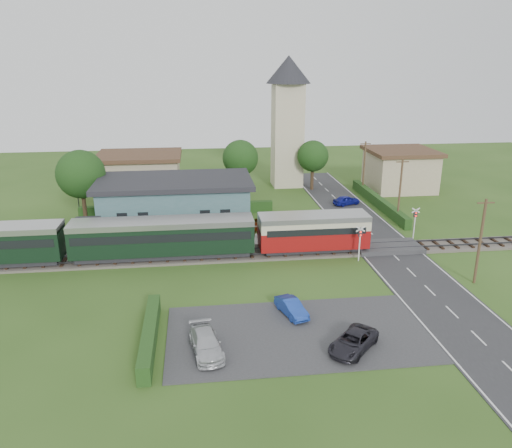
{
  "coord_description": "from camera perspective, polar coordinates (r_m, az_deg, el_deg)",
  "views": [
    {
      "loc": [
        -7.68,
        -40.23,
        17.17
      ],
      "look_at": [
        -2.29,
        4.0,
        2.36
      ],
      "focal_mm": 35.0,
      "sensor_mm": 36.0,
      "label": 1
    }
  ],
  "objects": [
    {
      "name": "platform",
      "position": [
        48.54,
        -9.25,
        -2.29
      ],
      "size": [
        30.0,
        3.0,
        0.45
      ],
      "primitive_type": "cube",
      "color": "gray",
      "rests_on": "ground"
    },
    {
      "name": "tree_c",
      "position": [
        68.24,
        6.52,
        7.71
      ],
      "size": [
        4.2,
        4.2,
        6.78
      ],
      "color": "#332316",
      "rests_on": "ground"
    },
    {
      "name": "ground",
      "position": [
        44.41,
        3.57,
        -4.39
      ],
      "size": [
        120.0,
        120.0,
        0.0
      ],
      "primitive_type": "plane",
      "color": "#2D4C19"
    },
    {
      "name": "car_on_road",
      "position": [
        62.3,
        10.3,
        2.69
      ],
      "size": [
        3.65,
        2.43,
        1.15
      ],
      "primitive_type": "imported",
      "rotation": [
        0.0,
        0.0,
        1.92
      ],
      "color": "navy",
      "rests_on": "road"
    },
    {
      "name": "streetlamp_west",
      "position": [
        63.5,
        -19.85,
        4.43
      ],
      "size": [
        0.3,
        0.3,
        5.15
      ],
      "color": "#3F3F47",
      "rests_on": "ground"
    },
    {
      "name": "road",
      "position": [
        47.17,
        15.63,
        -3.64
      ],
      "size": [
        6.0,
        70.0,
        0.05
      ],
      "primitive_type": "cube",
      "color": "#28282B",
      "rests_on": "ground"
    },
    {
      "name": "utility_pole_d",
      "position": [
        67.34,
        12.25,
        6.37
      ],
      "size": [
        1.4,
        0.22,
        7.0
      ],
      "color": "#473321",
      "rests_on": "ground"
    },
    {
      "name": "tree_a",
      "position": [
        56.84,
        -19.39,
        5.38
      ],
      "size": [
        5.2,
        5.2,
        8.0
      ],
      "color": "#332316",
      "rests_on": "ground"
    },
    {
      "name": "church_tower",
      "position": [
        69.74,
        3.65,
        12.64
      ],
      "size": [
        6.0,
        6.0,
        17.6
      ],
      "color": "beige",
      "rests_on": "ground"
    },
    {
      "name": "crossing_signal_near",
      "position": [
        44.83,
        11.8,
        -1.6
      ],
      "size": [
        0.84,
        0.28,
        3.28
      ],
      "color": "silver",
      "rests_on": "ground"
    },
    {
      "name": "house_east",
      "position": [
        71.4,
        16.12,
        6.06
      ],
      "size": [
        8.8,
        8.8,
        5.5
      ],
      "color": "tan",
      "rests_on": "ground"
    },
    {
      "name": "hedge_carpark",
      "position": [
        32.9,
        -12.05,
        -12.3
      ],
      "size": [
        0.8,
        9.0,
        1.2
      ],
      "primitive_type": "cube",
      "color": "#193814",
      "rests_on": "ground"
    },
    {
      "name": "railway_track",
      "position": [
        46.19,
        3.13,
        -3.31
      ],
      "size": [
        76.0,
        3.2,
        0.49
      ],
      "color": "#4C443D",
      "rests_on": "ground"
    },
    {
      "name": "pedestrian_near",
      "position": [
        48.78,
        0.01,
        -0.44
      ],
      "size": [
        0.8,
        0.62,
        1.95
      ],
      "primitive_type": "imported",
      "rotation": [
        0.0,
        0.0,
        2.91
      ],
      "color": "gray",
      "rests_on": "platform"
    },
    {
      "name": "car_park",
      "position": [
        33.59,
        4.75,
        -12.34
      ],
      "size": [
        17.0,
        9.0,
        0.08
      ],
      "primitive_type": "cube",
      "color": "#333335",
      "rests_on": "ground"
    },
    {
      "name": "station_building",
      "position": [
        53.28,
        -9.19,
        2.39
      ],
      "size": [
        16.0,
        9.0,
        5.3
      ],
      "color": "#40696E",
      "rests_on": "ground"
    },
    {
      "name": "car_park_dark",
      "position": [
        32.06,
        11.05,
        -13.04
      ],
      "size": [
        4.13,
        4.2,
        1.12
      ],
      "primitive_type": "imported",
      "rotation": [
        0.0,
        0.0,
        -0.76
      ],
      "color": "#232129",
      "rests_on": "car_park"
    },
    {
      "name": "utility_pole_b",
      "position": [
        42.82,
        24.25,
        -1.74
      ],
      "size": [
        1.4,
        0.22,
        7.0
      ],
      "color": "#473321",
      "rests_on": "ground"
    },
    {
      "name": "train",
      "position": [
        45.25,
        -14.59,
        -1.57
      ],
      "size": [
        43.2,
        2.9,
        3.4
      ],
      "color": "#232328",
      "rests_on": "ground"
    },
    {
      "name": "house_west",
      "position": [
        67.19,
        -13.1,
        5.56
      ],
      "size": [
        10.8,
        8.8,
        5.5
      ],
      "color": "tan",
      "rests_on": "ground"
    },
    {
      "name": "utility_pole_c",
      "position": [
        56.43,
        16.13,
        3.77
      ],
      "size": [
        1.4,
        0.22,
        7.0
      ],
      "color": "#473321",
      "rests_on": "ground"
    },
    {
      "name": "car_park_blue",
      "position": [
        35.45,
        4.07,
        -9.48
      ],
      "size": [
        2.08,
        3.5,
        1.09
      ],
      "primitive_type": "imported",
      "rotation": [
        0.0,
        0.0,
        0.3
      ],
      "color": "#1C3EA4",
      "rests_on": "car_park"
    },
    {
      "name": "hedge_roadside",
      "position": [
        62.57,
        13.81,
        2.49
      ],
      "size": [
        0.8,
        18.0,
        1.2
      ],
      "primitive_type": "cube",
      "color": "#193814",
      "rests_on": "ground"
    },
    {
      "name": "crossing_signal_far",
      "position": [
        51.67,
        17.72,
        0.58
      ],
      "size": [
        0.84,
        0.28,
        3.28
      ],
      "color": "silver",
      "rests_on": "ground"
    },
    {
      "name": "equipment_hut",
      "position": [
        49.07,
        -18.71,
        -0.94
      ],
      "size": [
        2.3,
        2.3,
        2.55
      ],
      "color": "beige",
      "rests_on": "platform"
    },
    {
      "name": "tree_b",
      "position": [
        64.63,
        -1.8,
        7.55
      ],
      "size": [
        4.6,
        4.6,
        7.34
      ],
      "color": "#332316",
      "rests_on": "ground"
    },
    {
      "name": "hedge_station",
      "position": [
        58.17,
        -8.95,
        1.66
      ],
      "size": [
        22.0,
        0.8,
        1.3
      ],
      "primitive_type": "cube",
      "color": "#193814",
      "rests_on": "ground"
    },
    {
      "name": "streetlamp_east",
      "position": [
        72.66,
        12.3,
        6.76
      ],
      "size": [
        0.3,
        0.3,
        5.15
      ],
      "color": "#3F3F47",
      "rests_on": "ground"
    },
    {
      "name": "pedestrian_far",
      "position": [
        48.66,
        -15.71,
        -1.29
      ],
      "size": [
        0.96,
        1.07,
        1.81
      ],
      "primitive_type": "imported",
      "rotation": [
        0.0,
        0.0,
        1.2
      ],
      "color": "gray",
      "rests_on": "platform"
    },
    {
      "name": "crossing_deck",
      "position": [
        48.81,
        14.78,
        -2.56
      ],
      "size": [
        6.2,
        3.4,
        0.45
      ],
      "primitive_type": "cube",
      "color": "#333335",
      "rests_on": "ground"
    },
    {
      "name": "car_park_silver",
      "position": [
        31.36,
        -5.74,
        -13.42
      ],
      "size": [
        2.35,
        4.42,
        1.22
      ],
      "primitive_type": "imported",
      "rotation": [
        0.0,
        0.0,
        0.16
      ],
      "color": "silver",
      "rests_on": "car_park"
    }
  ]
}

